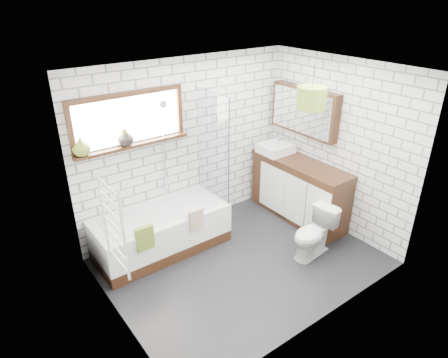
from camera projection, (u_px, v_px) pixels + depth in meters
floor at (243, 262)px, 5.33m from camera, size 3.40×2.60×0.01m
ceiling at (247, 71)px, 4.23m from camera, size 3.40×2.60×0.01m
wall_back at (187, 146)px, 5.72m from camera, size 3.40×0.01×2.50m
wall_front at (331, 225)px, 3.84m from camera, size 3.40×0.01×2.50m
wall_left at (109, 223)px, 3.86m from camera, size 0.01×2.60×2.50m
wall_right at (337, 147)px, 5.69m from camera, size 0.01×2.60×2.50m
window at (129, 121)px, 4.99m from camera, size 1.52×0.16×0.68m
towel_radiator at (114, 226)px, 3.91m from camera, size 0.06×0.52×1.00m
mirror_cabinet at (304, 111)px, 5.91m from camera, size 0.16×1.20×0.70m
shower_riser at (164, 146)px, 5.43m from camera, size 0.02×0.02×1.30m
bathtub at (161, 231)px, 5.47m from camera, size 1.81×0.80×0.58m
shower_screen at (213, 146)px, 5.49m from camera, size 0.02×0.72×1.50m
towel_green at (145, 238)px, 4.83m from camera, size 0.23×0.06×0.31m
towel_beige at (196, 219)px, 5.23m from camera, size 0.21×0.05×0.28m
vanity at (299, 190)px, 6.17m from camera, size 0.53×1.66×0.95m
basin at (276, 148)px, 6.26m from camera, size 0.49×0.43×0.14m
tap at (283, 143)px, 6.33m from camera, size 0.04×0.04×0.16m
toilet at (314, 233)px, 5.33m from camera, size 0.45×0.70×0.67m
vase_olive at (81, 148)px, 4.71m from camera, size 0.23×0.23×0.22m
vase_dark at (126, 139)px, 5.02m from camera, size 0.23×0.23×0.21m
bottle at (125, 139)px, 5.01m from camera, size 0.08×0.08×0.21m
pendant at (311, 98)px, 4.82m from camera, size 0.37×0.37×0.27m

